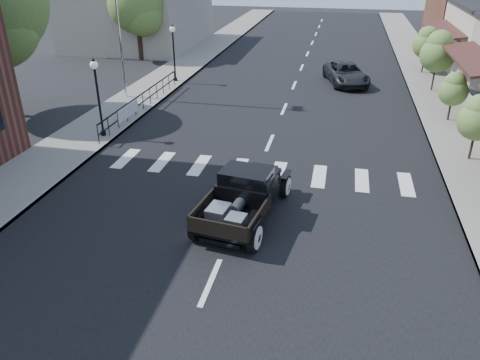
# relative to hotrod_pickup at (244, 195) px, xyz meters

# --- Properties ---
(ground) EXTENTS (120.00, 120.00, 0.00)m
(ground) POSITION_rel_hotrod_pickup_xyz_m (-0.18, -0.45, -0.83)
(ground) COLOR black
(ground) RESTS_ON ground
(road) EXTENTS (14.00, 80.00, 0.02)m
(road) POSITION_rel_hotrod_pickup_xyz_m (-0.18, 14.55, -0.82)
(road) COLOR black
(road) RESTS_ON ground
(road_markings) EXTENTS (12.00, 60.00, 0.06)m
(road_markings) POSITION_rel_hotrod_pickup_xyz_m (-0.18, 9.55, -0.83)
(road_markings) COLOR silver
(road_markings) RESTS_ON ground
(sidewalk_left) EXTENTS (3.00, 80.00, 0.15)m
(sidewalk_left) POSITION_rel_hotrod_pickup_xyz_m (-8.68, 14.55, -0.75)
(sidewalk_left) COLOR gray
(sidewalk_left) RESTS_ON ground
(sidewalk_right) EXTENTS (3.00, 80.00, 0.15)m
(sidewalk_right) POSITION_rel_hotrod_pickup_xyz_m (8.32, 14.55, -0.75)
(sidewalk_right) COLOR gray
(sidewalk_right) RESTS_ON ground
(low_building_left) EXTENTS (10.00, 12.00, 5.00)m
(low_building_left) POSITION_rel_hotrod_pickup_xyz_m (-15.18, 27.55, 1.67)
(low_building_left) COLOR #A39989
(low_building_left) RESTS_ON ground
(railing) EXTENTS (0.08, 10.00, 1.00)m
(railing) POSITION_rel_hotrod_pickup_xyz_m (-7.48, 9.55, -0.18)
(railing) COLOR black
(railing) RESTS_ON sidewalk_left
(banner) EXTENTS (0.04, 2.20, 0.60)m
(banner) POSITION_rel_hotrod_pickup_xyz_m (-7.40, 7.55, -0.38)
(banner) COLOR silver
(banner) RESTS_ON sidewalk_left
(lamp_post_b) EXTENTS (0.36, 0.36, 3.52)m
(lamp_post_b) POSITION_rel_hotrod_pickup_xyz_m (-7.78, 5.55, 1.08)
(lamp_post_b) COLOR black
(lamp_post_b) RESTS_ON sidewalk_left
(lamp_post_c) EXTENTS (0.36, 0.36, 3.52)m
(lamp_post_c) POSITION_rel_hotrod_pickup_xyz_m (-7.78, 15.55, 1.08)
(lamp_post_c) COLOR black
(lamp_post_c) RESTS_ON sidewalk_left
(big_tree_far) EXTENTS (4.27, 4.27, 6.27)m
(big_tree_far) POSITION_rel_hotrod_pickup_xyz_m (-12.68, 21.55, 2.30)
(big_tree_far) COLOR #506E2F
(big_tree_far) RESTS_ON ground
(small_tree_b) EXTENTS (1.56, 1.56, 2.60)m
(small_tree_b) POSITION_rel_hotrod_pickup_xyz_m (8.12, 6.26, 0.62)
(small_tree_b) COLOR #547234
(small_tree_b) RESTS_ON sidewalk_right
(small_tree_c) EXTENTS (1.39, 1.39, 2.32)m
(small_tree_c) POSITION_rel_hotrod_pickup_xyz_m (8.12, 11.19, 0.48)
(small_tree_c) COLOR #547234
(small_tree_c) RESTS_ON sidewalk_right
(small_tree_d) EXTENTS (2.03, 2.03, 3.39)m
(small_tree_d) POSITION_rel_hotrod_pickup_xyz_m (8.12, 16.77, 1.02)
(small_tree_d) COLOR #547234
(small_tree_d) RESTS_ON sidewalk_right
(small_tree_e) EXTENTS (1.78, 1.78, 2.97)m
(small_tree_e) POSITION_rel_hotrod_pickup_xyz_m (8.12, 21.32, 0.81)
(small_tree_e) COLOR #547234
(small_tree_e) RESTS_ON sidewalk_right
(hotrod_pickup) EXTENTS (2.87, 5.04, 1.66)m
(hotrod_pickup) POSITION_rel_hotrod_pickup_xyz_m (0.00, 0.00, 0.00)
(hotrod_pickup) COLOR black
(hotrod_pickup) RESTS_ON ground
(second_car) EXTENTS (3.34, 5.09, 1.30)m
(second_car) POSITION_rel_hotrod_pickup_xyz_m (2.99, 17.67, -0.18)
(second_car) COLOR black
(second_car) RESTS_ON ground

